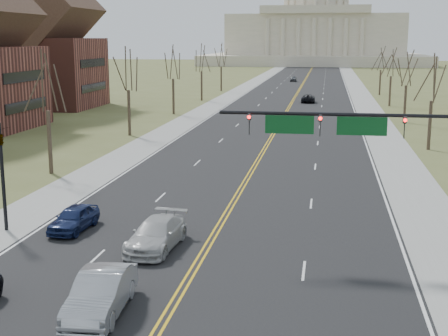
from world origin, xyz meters
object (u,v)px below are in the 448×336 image
(car_sb_inner_lead, at_px, (101,293))
(signal_left, at_px, (2,165))
(car_sb_inner_second, at_px, (156,234))
(car_far_sb, at_px, (293,79))
(signal_mast, at_px, (360,136))
(car_sb_outer_second, at_px, (74,218))
(car_far_nb, at_px, (308,98))

(car_sb_inner_lead, bearing_deg, signal_left, 129.91)
(signal_left, xyz_separation_m, car_sb_inner_second, (9.02, -1.60, -2.96))
(car_sb_inner_second, bearing_deg, car_sb_inner_lead, -86.26)
(car_sb_inner_lead, height_order, car_far_sb, car_sb_inner_lead)
(signal_mast, height_order, car_far_sb, signal_mast)
(signal_left, relative_size, car_sb_inner_second, 1.17)
(car_sb_inner_second, xyz_separation_m, car_sb_outer_second, (-5.31, 2.21, -0.06))
(car_sb_inner_lead, bearing_deg, car_far_sb, 86.18)
(car_sb_inner_lead, bearing_deg, car_far_nb, 82.57)
(signal_left, distance_m, car_sb_inner_second, 9.63)
(signal_mast, bearing_deg, car_sb_outer_second, 177.70)
(car_far_sb, bearing_deg, signal_mast, -88.64)
(signal_mast, distance_m, car_sb_outer_second, 16.06)
(signal_mast, bearing_deg, car_sb_inner_lead, -136.80)
(signal_left, relative_size, car_far_nb, 1.26)
(signal_left, height_order, car_far_nb, signal_left)
(signal_mast, height_order, car_sb_inner_second, signal_mast)
(signal_mast, relative_size, car_sb_outer_second, 3.01)
(signal_mast, xyz_separation_m, signal_left, (-18.95, 0.00, -2.05))
(car_sb_inner_second, distance_m, car_far_nb, 76.06)
(signal_mast, distance_m, car_sb_inner_second, 11.23)
(signal_left, xyz_separation_m, car_far_sb, (8.81, 126.06, -3.02))
(car_sb_outer_second, distance_m, car_far_sb, 125.55)
(signal_left, height_order, car_far_sb, signal_left)
(car_far_sb, bearing_deg, car_sb_outer_second, -95.56)
(car_sb_outer_second, bearing_deg, signal_mast, 1.40)
(car_sb_inner_second, bearing_deg, car_far_sb, 94.17)
(signal_mast, height_order, car_far_nb, signal_mast)
(signal_left, relative_size, car_far_sb, 1.51)
(car_far_sb, bearing_deg, signal_left, -97.23)
(car_sb_outer_second, bearing_deg, car_sb_inner_second, -18.93)
(signal_mast, relative_size, car_far_nb, 2.55)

